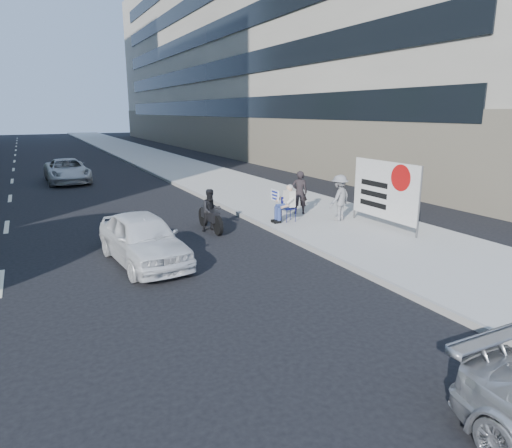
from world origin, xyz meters
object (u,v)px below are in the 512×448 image
jogger (339,198)px  protest_banner (385,190)px  pedestrian_woman (299,192)px  white_sedan_near (143,238)px  motorcycle (211,212)px  white_sedan_far (67,171)px  seated_protester (286,201)px

jogger → protest_banner: size_ratio=0.53×
pedestrian_woman → white_sedan_near: pedestrian_woman is taller
pedestrian_woman → motorcycle: (-3.71, -0.38, -0.33)m
jogger → motorcycle: 4.54m
motorcycle → white_sedan_far: bearing=104.9°
protest_banner → seated_protester: bearing=138.6°
white_sedan_near → white_sedan_far: bearing=86.3°
pedestrian_woman → white_sedan_far: size_ratio=0.34×
white_sedan_near → pedestrian_woman: bearing=16.9°
pedestrian_woman → jogger: bearing=142.8°
jogger → white_sedan_near: (-7.17, -1.11, -0.29)m
white_sedan_near → white_sedan_far: white_sedan_near is taller
jogger → motorcycle: jogger is taller
jogger → motorcycle: (-4.37, 1.20, -0.33)m
pedestrian_woman → white_sedan_near: 7.05m
pedestrian_woman → white_sedan_near: size_ratio=0.41×
seated_protester → protest_banner: protest_banner is taller
white_sedan_near → motorcycle: 3.64m
jogger → pedestrian_woman: size_ratio=1.00×
jogger → white_sedan_far: 16.84m
pedestrian_woman → seated_protester: bearing=68.2°
protest_banner → white_sedan_near: 7.93m
white_sedan_near → white_sedan_far: 16.09m
white_sedan_far → pedestrian_woman: bearing=-63.5°
seated_protester → white_sedan_far: bearing=112.6°
jogger → pedestrian_woman: (-0.66, 1.58, 0.00)m
protest_banner → pedestrian_woman: bearing=114.2°
seated_protester → white_sedan_far: 15.45m
pedestrian_woman → protest_banner: (1.37, -3.05, 0.44)m
seated_protester → white_sedan_far: size_ratio=0.28×
jogger → motorcycle: size_ratio=0.80×
white_sedan_far → jogger: bearing=-64.0°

